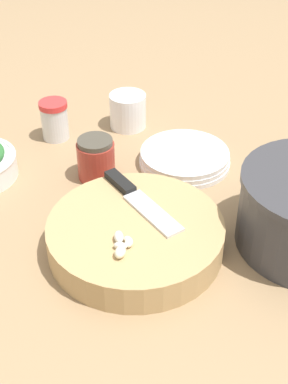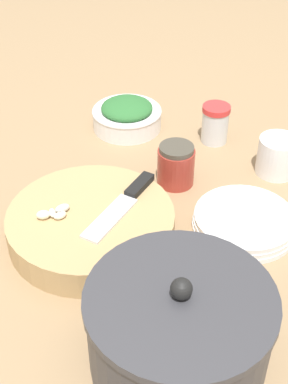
% 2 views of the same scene
% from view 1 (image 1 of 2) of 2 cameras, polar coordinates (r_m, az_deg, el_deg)
% --- Properties ---
extents(ground_plane, '(5.00, 5.00, 0.00)m').
position_cam_1_polar(ground_plane, '(0.98, -0.18, -1.05)').
color(ground_plane, '#997A56').
extents(cutting_board, '(0.29, 0.29, 0.05)m').
position_cam_1_polar(cutting_board, '(0.87, -0.92, -4.71)').
color(cutting_board, tan).
rests_on(cutting_board, ground_plane).
extents(chef_knife, '(0.20, 0.04, 0.01)m').
position_cam_1_polar(chef_knife, '(0.90, -0.82, -0.57)').
color(chef_knife, black).
rests_on(chef_knife, cutting_board).
extents(garlic_cloves, '(0.06, 0.05, 0.02)m').
position_cam_1_polar(garlic_cloves, '(0.81, -2.36, -5.57)').
color(garlic_cloves, white).
rests_on(garlic_cloves, cutting_board).
extents(spice_jar, '(0.06, 0.06, 0.09)m').
position_cam_1_polar(spice_jar, '(1.17, -9.61, 7.57)').
color(spice_jar, silver).
rests_on(spice_jar, ground_plane).
extents(coffee_mug, '(0.10, 0.09, 0.08)m').
position_cam_1_polar(coffee_mug, '(1.20, -1.73, 8.70)').
color(coffee_mug, white).
rests_on(coffee_mug, ground_plane).
extents(plate_stack, '(0.18, 0.18, 0.03)m').
position_cam_1_polar(plate_stack, '(1.08, 4.35, 3.66)').
color(plate_stack, white).
rests_on(plate_stack, ground_plane).
extents(honey_jar, '(0.07, 0.07, 0.08)m').
position_cam_1_polar(honey_jar, '(1.03, -5.14, 3.54)').
color(honey_jar, '#9E3328').
rests_on(honey_jar, ground_plane).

